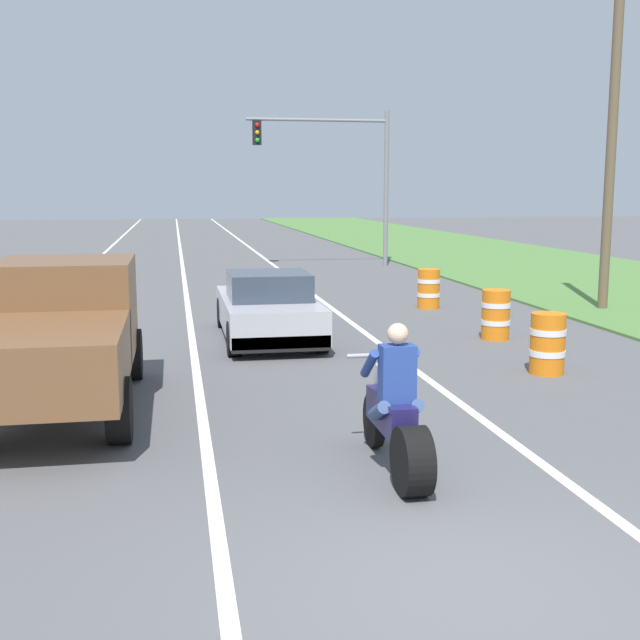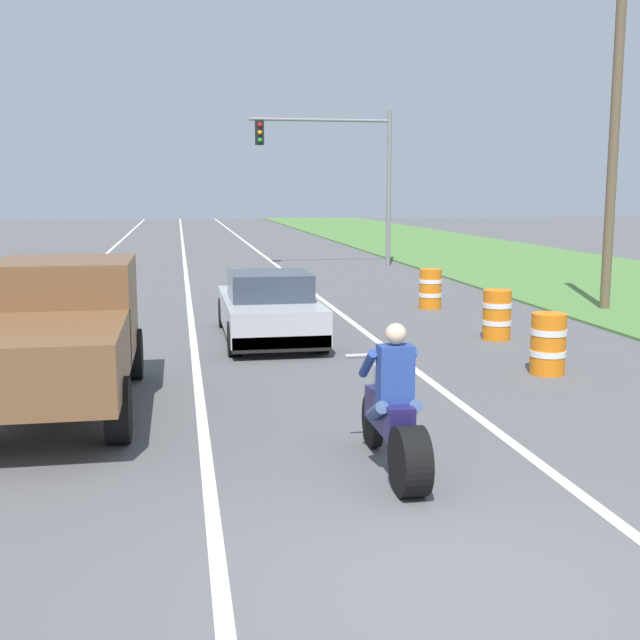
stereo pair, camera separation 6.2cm
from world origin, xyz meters
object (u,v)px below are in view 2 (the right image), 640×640
at_px(pickup_truck_left_lane_brown, 58,330).
at_px(construction_barrel_nearest, 548,343).
at_px(sports_car_silver, 269,308).
at_px(construction_barrel_mid, 497,315).
at_px(construction_barrel_far, 430,289).
at_px(motorcycle_with_rider, 395,420).
at_px(traffic_light_mast_near, 345,162).

xyz_separation_m(pickup_truck_left_lane_brown, construction_barrel_nearest, (7.51, 0.91, -0.60)).
relative_size(sports_car_silver, construction_barrel_mid, 4.30).
relative_size(pickup_truck_left_lane_brown, construction_barrel_far, 4.80).
bearing_deg(sports_car_silver, construction_barrel_mid, -9.86).
distance_m(construction_barrel_nearest, construction_barrel_far, 7.45).
distance_m(motorcycle_with_rider, construction_barrel_nearest, 5.55).
distance_m(construction_barrel_mid, construction_barrel_far, 4.37).
distance_m(traffic_light_mast_near, construction_barrel_mid, 16.21).
xyz_separation_m(pickup_truck_left_lane_brown, construction_barrel_mid, (7.88, 3.98, -0.60)).
height_order(pickup_truck_left_lane_brown, traffic_light_mast_near, traffic_light_mast_near).
distance_m(motorcycle_with_rider, traffic_light_mast_near, 23.66).
bearing_deg(sports_car_silver, construction_barrel_far, 38.54).
relative_size(construction_barrel_mid, construction_barrel_far, 1.00).
relative_size(pickup_truck_left_lane_brown, construction_barrel_mid, 4.80).
xyz_separation_m(motorcycle_with_rider, construction_barrel_far, (4.08, 11.58, -0.09)).
distance_m(sports_car_silver, traffic_light_mast_near, 16.11).
height_order(sports_car_silver, construction_barrel_mid, sports_car_silver).
height_order(sports_car_silver, traffic_light_mast_near, traffic_light_mast_near).
distance_m(construction_barrel_nearest, construction_barrel_mid, 3.09).
relative_size(motorcycle_with_rider, construction_barrel_far, 2.21).
xyz_separation_m(motorcycle_with_rider, traffic_light_mast_near, (4.22, 23.02, 3.46)).
height_order(traffic_light_mast_near, construction_barrel_mid, traffic_light_mast_near).
relative_size(pickup_truck_left_lane_brown, construction_barrel_nearest, 4.80).
relative_size(motorcycle_with_rider, sports_car_silver, 0.51).
distance_m(pickup_truck_left_lane_brown, construction_barrel_far, 11.50).
relative_size(traffic_light_mast_near, construction_barrel_far, 6.00).
bearing_deg(construction_barrel_far, traffic_light_mast_near, 89.29).
distance_m(traffic_light_mast_near, construction_barrel_far, 11.99).
bearing_deg(motorcycle_with_rider, construction_barrel_far, 70.58).
height_order(motorcycle_with_rider, pickup_truck_left_lane_brown, pickup_truck_left_lane_brown).
xyz_separation_m(motorcycle_with_rider, sports_car_silver, (-0.42, 7.99, 0.04)).
distance_m(sports_car_silver, construction_barrel_mid, 4.57).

